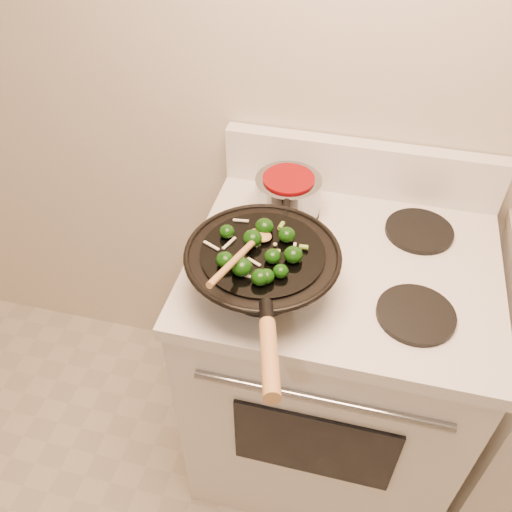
# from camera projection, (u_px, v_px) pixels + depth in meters

# --- Properties ---
(stove) EXTENTS (0.78, 0.67, 1.08)m
(stove) POSITION_uv_depth(u_px,v_px,m) (329.00, 363.00, 1.69)
(stove) COLOR white
(stove) RESTS_ON ground
(wok) EXTENTS (0.36, 0.58, 0.18)m
(wok) POSITION_uv_depth(u_px,v_px,m) (263.00, 268.00, 1.25)
(wok) COLOR black
(wok) RESTS_ON stove
(stirfry) EXTENTS (0.24, 0.22, 0.04)m
(stirfry) POSITION_uv_depth(u_px,v_px,m) (261.00, 252.00, 1.19)
(stirfry) COLOR black
(stirfry) RESTS_ON wok
(wooden_spoon) EXTENTS (0.09, 0.26, 0.07)m
(wooden_spoon) POSITION_uv_depth(u_px,v_px,m) (247.00, 248.00, 1.19)
(wooden_spoon) COLOR #B07A45
(wooden_spoon) RESTS_ON wok
(saucepan) EXTENTS (0.18, 0.29, 0.11)m
(saucepan) POSITION_uv_depth(u_px,v_px,m) (288.00, 194.00, 1.47)
(saucepan) COLOR gray
(saucepan) RESTS_ON stove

